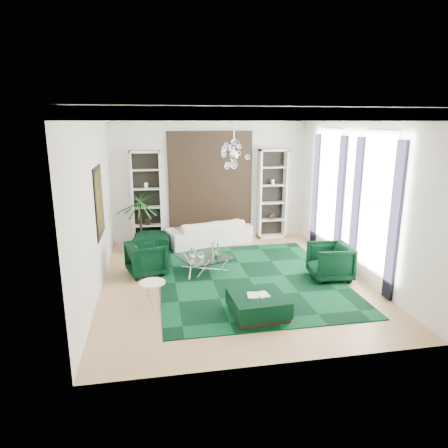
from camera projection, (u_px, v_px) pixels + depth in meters
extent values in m
cube|color=tan|center=(233.00, 279.00, 9.45)|extent=(6.00, 7.00, 0.02)
cube|color=white|center=(233.00, 112.00, 8.51)|extent=(6.00, 7.00, 0.02)
cube|color=silver|center=(210.00, 179.00, 12.33)|extent=(6.00, 0.02, 3.80)
cube|color=silver|center=(283.00, 246.00, 5.64)|extent=(6.00, 0.02, 3.80)
cube|color=silver|center=(94.00, 205.00, 8.46)|extent=(0.02, 7.00, 3.80)
cube|color=silver|center=(357.00, 196.00, 9.51)|extent=(0.02, 7.00, 3.80)
cylinder|color=white|center=(231.00, 114.00, 8.81)|extent=(0.90, 0.90, 0.05)
cube|color=black|center=(210.00, 179.00, 12.28)|extent=(2.50, 0.06, 2.80)
cube|color=black|center=(100.00, 202.00, 9.05)|extent=(0.04, 1.30, 1.60)
cube|color=white|center=(376.00, 203.00, 8.65)|extent=(0.03, 1.10, 2.90)
cube|color=black|center=(395.00, 223.00, 7.96)|extent=(0.07, 0.30, 3.25)
cube|color=black|center=(356.00, 207.00, 9.44)|extent=(0.07, 0.30, 3.25)
cube|color=white|center=(329.00, 186.00, 10.93)|extent=(0.03, 1.10, 2.90)
cube|color=black|center=(340.00, 200.00, 10.25)|extent=(0.07, 0.30, 3.25)
cube|color=black|center=(316.00, 191.00, 11.73)|extent=(0.07, 0.30, 3.25)
cube|color=black|center=(249.00, 278.00, 9.47)|extent=(4.20, 5.00, 0.02)
imported|color=white|center=(209.00, 232.00, 12.10)|extent=(2.72, 1.66, 0.74)
imported|color=black|center=(146.00, 258.00, 9.66)|extent=(1.08, 1.06, 0.80)
imported|color=black|center=(330.00, 262.00, 9.37)|extent=(0.99, 0.97, 0.84)
cube|color=black|center=(153.00, 242.00, 11.58)|extent=(1.15, 1.15, 0.44)
cube|color=black|center=(258.00, 305.00, 7.61)|extent=(1.08, 1.08, 0.41)
cube|color=white|center=(258.00, 295.00, 7.56)|extent=(0.42, 0.28, 0.03)
cylinder|color=white|center=(153.00, 294.00, 7.99)|extent=(0.57, 0.57, 0.50)
imported|color=#19591E|center=(217.00, 254.00, 9.61)|extent=(0.16, 0.13, 0.26)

